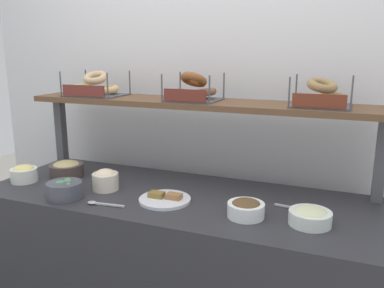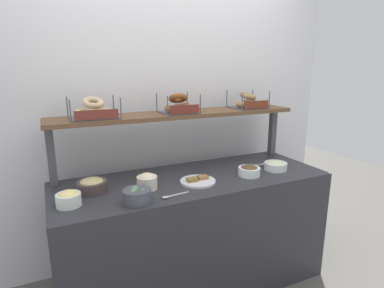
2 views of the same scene
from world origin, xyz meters
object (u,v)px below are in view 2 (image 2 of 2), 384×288
(serving_spoon_near_plate, at_px, (171,196))
(bagel_basket_everything, at_px, (248,102))
(bowl_veggie_mix, at_px, (137,195))
(bowl_chocolate_spread, at_px, (249,171))
(bowl_hummus, at_px, (92,185))
(serving_plate_white, at_px, (198,181))
(bagel_basket_plain, at_px, (94,111))
(serving_spoon_by_edge, at_px, (259,165))
(bowl_scallion_spread, at_px, (276,165))
(bagel_basket_cinnamon_raisin, at_px, (178,106))
(bowl_egg_salad, at_px, (68,198))
(bowl_potato_salad, at_px, (147,181))

(serving_spoon_near_plate, xyz_separation_m, bagel_basket_everything, (0.89, 0.52, 0.47))
(bowl_veggie_mix, distance_m, serving_spoon_near_plate, 0.21)
(bowl_chocolate_spread, xyz_separation_m, bowl_hummus, (-1.07, 0.17, 0.01))
(serving_plate_white, distance_m, bagel_basket_everything, 0.87)
(bagel_basket_plain, bearing_deg, serving_spoon_by_edge, -10.49)
(bowl_scallion_spread, relative_size, bagel_basket_everything, 0.62)
(serving_spoon_by_edge, bearing_deg, bowl_chocolate_spread, -142.89)
(bagel_basket_plain, bearing_deg, serving_plate_white, -30.10)
(bagel_basket_plain, distance_m, bagel_basket_cinnamon_raisin, 0.60)
(bowl_veggie_mix, height_order, bowl_chocolate_spread, bowl_veggie_mix)
(serving_spoon_near_plate, relative_size, serving_spoon_by_edge, 1.00)
(serving_plate_white, height_order, serving_spoon_by_edge, serving_plate_white)
(bowl_scallion_spread, distance_m, serving_spoon_by_edge, 0.15)
(bowl_egg_salad, height_order, bagel_basket_plain, bagel_basket_plain)
(bowl_chocolate_spread, relative_size, bagel_basket_plain, 0.49)
(bagel_basket_cinnamon_raisin, bearing_deg, serving_spoon_by_edge, -20.14)
(bowl_veggie_mix, relative_size, bowl_potato_salad, 1.26)
(bagel_basket_everything, bearing_deg, bowl_scallion_spread, -87.06)
(serving_spoon_by_edge, bearing_deg, bowl_hummus, 179.49)
(bowl_scallion_spread, height_order, bowl_egg_salad, bowl_egg_salad)
(bowl_egg_salad, xyz_separation_m, serving_spoon_by_edge, (1.43, 0.15, -0.04))
(bowl_chocolate_spread, height_order, bowl_potato_salad, bowl_potato_salad)
(bowl_hummus, bearing_deg, bowl_egg_salad, -133.12)
(bowl_potato_salad, relative_size, bagel_basket_cinnamon_raisin, 0.50)
(bowl_scallion_spread, relative_size, bowl_hummus, 0.92)
(bowl_chocolate_spread, height_order, serving_spoon_near_plate, bowl_chocolate_spread)
(bowl_egg_salad, distance_m, serving_plate_white, 0.82)
(bagel_basket_plain, bearing_deg, bowl_potato_salad, -51.15)
(serving_spoon_near_plate, height_order, bagel_basket_plain, bagel_basket_plain)
(bagel_basket_cinnamon_raisin, height_order, bagel_basket_everything, bagel_basket_cinnamon_raisin)
(bowl_chocolate_spread, distance_m, bagel_basket_plain, 1.15)
(bowl_chocolate_spread, distance_m, serving_spoon_by_edge, 0.26)
(bowl_veggie_mix, xyz_separation_m, serving_plate_white, (0.46, 0.14, -0.03))
(bowl_egg_salad, relative_size, bowl_hummus, 0.75)
(bowl_veggie_mix, relative_size, serving_spoon_near_plate, 0.91)
(bowl_potato_salad, height_order, bowl_hummus, bowl_potato_salad)
(bowl_scallion_spread, xyz_separation_m, serving_spoon_near_plate, (-0.91, -0.14, -0.03))
(bowl_potato_salad, distance_m, serving_spoon_near_plate, 0.21)
(serving_plate_white, relative_size, bagel_basket_plain, 0.76)
(bowl_hummus, xyz_separation_m, serving_spoon_by_edge, (1.28, -0.01, -0.04))
(bagel_basket_everything, bearing_deg, bagel_basket_cinnamon_raisin, -178.41)
(bagel_basket_plain, height_order, bagel_basket_everything, bagel_basket_plain)
(bowl_veggie_mix, relative_size, bagel_basket_everything, 0.60)
(bowl_veggie_mix, xyz_separation_m, serving_spoon_by_edge, (1.06, 0.26, -0.04))
(bowl_scallion_spread, distance_m, bagel_basket_everything, 0.58)
(bowl_hummus, relative_size, serving_plate_white, 0.77)
(bowl_veggie_mix, xyz_separation_m, bagel_basket_plain, (-0.14, 0.49, 0.44))
(bowl_chocolate_spread, relative_size, serving_plate_white, 0.65)
(serving_plate_white, bearing_deg, bowl_potato_salad, 174.61)
(bowl_veggie_mix, relative_size, bagel_basket_plain, 0.52)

